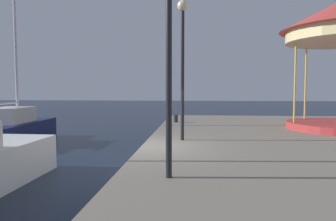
{
  "coord_description": "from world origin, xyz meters",
  "views": [
    {
      "loc": [
        1.61,
        -9.45,
        2.53
      ],
      "look_at": [
        0.37,
        5.16,
        1.53
      ],
      "focal_mm": 33.55,
      "sensor_mm": 36.0,
      "label": 1
    }
  ],
  "objects_px": {
    "lamp_post_mid_promenade": "(183,46)",
    "bollard_center": "(176,118)",
    "sailboat_navy": "(13,129)",
    "lamp_post_near_edge": "(169,18)"
  },
  "relations": [
    {
      "from": "lamp_post_mid_promenade",
      "to": "bollard_center",
      "type": "distance_m",
      "value": 6.49
    },
    {
      "from": "sailboat_navy",
      "to": "lamp_post_mid_promenade",
      "type": "bearing_deg",
      "value": -22.26
    },
    {
      "from": "sailboat_navy",
      "to": "lamp_post_near_edge",
      "type": "height_order",
      "value": "sailboat_navy"
    },
    {
      "from": "sailboat_navy",
      "to": "lamp_post_near_edge",
      "type": "relative_size",
      "value": 1.61
    },
    {
      "from": "sailboat_navy",
      "to": "lamp_post_near_edge",
      "type": "distance_m",
      "value": 11.61
    },
    {
      "from": "lamp_post_mid_promenade",
      "to": "sailboat_navy",
      "type": "bearing_deg",
      "value": 157.74
    },
    {
      "from": "lamp_post_near_edge",
      "to": "bollard_center",
      "type": "xyz_separation_m",
      "value": [
        -0.49,
        10.31,
        -2.87
      ]
    },
    {
      "from": "bollard_center",
      "to": "lamp_post_near_edge",
      "type": "bearing_deg",
      "value": -87.27
    },
    {
      "from": "sailboat_navy",
      "to": "bollard_center",
      "type": "xyz_separation_m",
      "value": [
        7.45,
        2.46,
        0.33
      ]
    },
    {
      "from": "sailboat_navy",
      "to": "lamp_post_mid_promenade",
      "type": "xyz_separation_m",
      "value": [
        8.02,
        -3.29,
        3.28
      ]
    }
  ]
}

